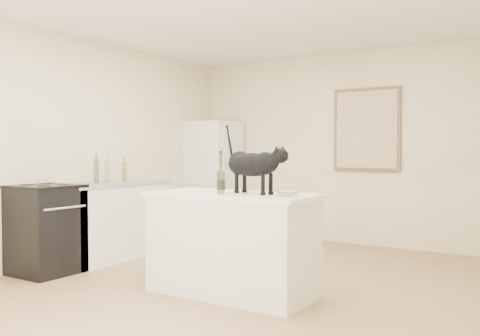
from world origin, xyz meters
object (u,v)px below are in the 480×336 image
black_cat (253,168)px  glass_bowl (288,194)px  stove (46,230)px  wine_bottle (221,175)px  fridge (213,178)px

black_cat → glass_bowl: black_cat is taller
stove → wine_bottle: size_ratio=2.78×
stove → fridge: bearing=90.0°
stove → wine_bottle: 2.12m
wine_bottle → black_cat: bearing=36.2°
fridge → glass_bowl: 3.70m
stove → wine_bottle: bearing=7.8°
fridge → wine_bottle: (2.02, -2.67, 0.21)m
stove → fridge: (0.00, 2.95, 0.40)m
wine_bottle → glass_bowl: bearing=6.9°
fridge → glass_bowl: (2.63, -2.60, 0.07)m
wine_bottle → fridge: bearing=127.0°
stove → black_cat: 2.38m
stove → wine_bottle: wine_bottle is taller
glass_bowl → stove: bearing=-172.4°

